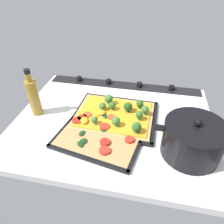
% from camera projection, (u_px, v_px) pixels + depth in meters
% --- Properties ---
extents(ground_plane, '(0.81, 0.65, 0.03)m').
position_uv_depth(ground_plane, '(113.00, 123.00, 0.89)').
color(ground_plane, white).
extents(stove_control_panel, '(0.78, 0.07, 0.03)m').
position_uv_depth(stove_control_panel, '(124.00, 85.00, 1.10)').
color(stove_control_panel, black).
rests_on(stove_control_panel, ground_plane).
extents(baking_tray_front, '(0.35, 0.29, 0.01)m').
position_uv_depth(baking_tray_front, '(115.00, 117.00, 0.89)').
color(baking_tray_front, black).
rests_on(baking_tray_front, ground_plane).
extents(broccoli_pizza, '(0.33, 0.26, 0.06)m').
position_uv_depth(broccoli_pizza, '(116.00, 114.00, 0.88)').
color(broccoli_pizza, tan).
rests_on(broccoli_pizza, baking_tray_front).
extents(baking_tray_back, '(0.35, 0.32, 0.01)m').
position_uv_depth(baking_tray_back, '(101.00, 135.00, 0.80)').
color(baking_tray_back, black).
rests_on(baking_tray_back, ground_plane).
extents(veggie_pizza_back, '(0.33, 0.29, 0.02)m').
position_uv_depth(veggie_pizza_back, '(101.00, 133.00, 0.80)').
color(veggie_pizza_back, tan).
rests_on(veggie_pizza_back, baking_tray_back).
extents(cooking_pot, '(0.27, 0.20, 0.15)m').
position_uv_depth(cooking_pot, '(193.00, 140.00, 0.70)').
color(cooking_pot, black).
rests_on(cooking_pot, ground_plane).
extents(oil_bottle, '(0.05, 0.05, 0.21)m').
position_uv_depth(oil_bottle, '(34.00, 97.00, 0.86)').
color(oil_bottle, olive).
rests_on(oil_bottle, ground_plane).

